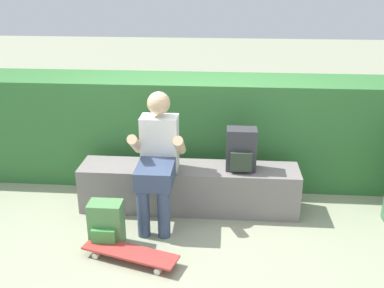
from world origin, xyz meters
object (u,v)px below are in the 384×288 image
object	(u,v)px
bench_main	(189,188)
skateboard_near_person	(130,253)
person_skater	(158,155)
backpack_on_ground	(106,225)
backpack_on_bench	(241,150)

from	to	relation	value
bench_main	skateboard_near_person	bearing A→B (deg)	-114.02
bench_main	skateboard_near_person	size ratio (longest dim) A/B	2.55
person_skater	backpack_on_ground	xyz separation A→B (m)	(-0.38, -0.48, -0.45)
person_skater	backpack_on_ground	bearing A→B (deg)	-128.06
person_skater	backpack_on_ground	size ratio (longest dim) A/B	2.99
skateboard_near_person	backpack_on_ground	size ratio (longest dim) A/B	2.06
bench_main	backpack_on_bench	distance (m)	0.64
skateboard_near_person	person_skater	bearing A→B (deg)	78.89
person_skater	skateboard_near_person	world-z (taller)	person_skater
bench_main	person_skater	xyz separation A→B (m)	(-0.26, -0.21, 0.42)
backpack_on_ground	backpack_on_bench	bearing A→B (deg)	30.91
bench_main	backpack_on_bench	world-z (taller)	backpack_on_bench
bench_main	backpack_on_bench	size ratio (longest dim) A/B	5.26
bench_main	backpack_on_ground	world-z (taller)	bench_main
person_skater	skateboard_near_person	xyz separation A→B (m)	(-0.14, -0.69, -0.57)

